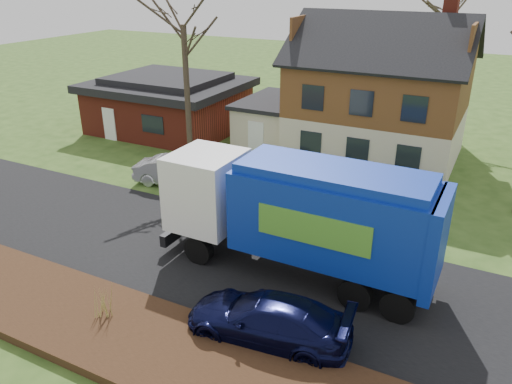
% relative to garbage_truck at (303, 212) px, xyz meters
% --- Properties ---
extents(ground, '(120.00, 120.00, 0.00)m').
position_rel_garbage_truck_xyz_m(ground, '(-2.90, -0.36, -2.46)').
color(ground, '#2D4918').
rests_on(ground, ground).
extents(road, '(80.00, 7.00, 0.02)m').
position_rel_garbage_truck_xyz_m(road, '(-2.90, -0.36, -2.45)').
color(road, black).
rests_on(road, ground).
extents(mulch_verge, '(80.00, 3.50, 0.30)m').
position_rel_garbage_truck_xyz_m(mulch_verge, '(-2.90, -5.66, -2.31)').
color(mulch_verge, black).
rests_on(mulch_verge, ground).
extents(main_house, '(12.95, 8.95, 9.26)m').
position_rel_garbage_truck_xyz_m(main_house, '(-1.41, 13.55, 1.57)').
color(main_house, beige).
rests_on(main_house, ground).
extents(ranch_house, '(9.80, 8.20, 3.70)m').
position_rel_garbage_truck_xyz_m(ranch_house, '(-14.90, 12.64, -0.65)').
color(ranch_house, maroon).
rests_on(ranch_house, ground).
extents(garbage_truck, '(9.99, 2.76, 4.27)m').
position_rel_garbage_truck_xyz_m(garbage_truck, '(0.00, 0.00, 0.00)').
color(garbage_truck, black).
rests_on(garbage_truck, ground).
extents(silver_sedan, '(4.52, 2.40, 1.42)m').
position_rel_garbage_truck_xyz_m(silver_sedan, '(-8.79, 4.75, -1.75)').
color(silver_sedan, '#B3B6BB').
rests_on(silver_sedan, ground).
extents(navy_wagon, '(5.15, 2.56, 1.44)m').
position_rel_garbage_truck_xyz_m(navy_wagon, '(0.50, -3.76, -1.74)').
color(navy_wagon, black).
rests_on(navy_wagon, ground).
extents(tree_front_west, '(3.53, 3.53, 10.49)m').
position_rel_garbage_truck_xyz_m(tree_front_west, '(-9.96, 7.77, 6.18)').
color(tree_front_west, '#3B3023').
rests_on(tree_front_west, ground).
extents(grass_clump_mid, '(0.39, 0.32, 1.08)m').
position_rel_garbage_truck_xyz_m(grass_clump_mid, '(-4.30, -5.38, -1.62)').
color(grass_clump_mid, '#A49448').
rests_on(grass_clump_mid, mulch_verge).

